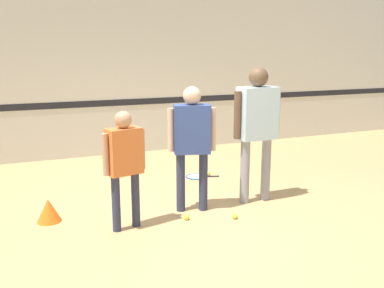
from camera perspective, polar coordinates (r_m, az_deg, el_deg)
ground_plane at (r=5.47m, az=-1.23°, el=-9.27°), size 16.00×16.00×0.00m
wall_back at (r=8.45m, az=-10.06°, el=9.33°), size 16.00×0.07×3.20m
person_instructor at (r=5.31m, az=0.00°, el=1.15°), size 0.58×0.36×1.59m
person_student_left at (r=4.84m, az=-9.00°, el=-1.77°), size 0.51×0.30×1.37m
person_student_right at (r=5.70m, az=8.67°, el=3.15°), size 0.69×0.28×1.81m
racket_spare_on_floor at (r=6.97m, az=0.61°, el=-4.36°), size 0.56×0.40×0.03m
tennis_ball_near_instructor at (r=5.27m, az=-0.73°, el=-9.74°), size 0.07×0.07×0.07m
tennis_ball_by_spare_racket at (r=7.05m, az=2.20°, el=-3.98°), size 0.07×0.07×0.07m
tennis_ball_stray_left at (r=5.33m, az=5.74°, el=-9.57°), size 0.07×0.07×0.07m
training_cone at (r=5.47m, az=-18.57°, el=-8.39°), size 0.29×0.29×0.28m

